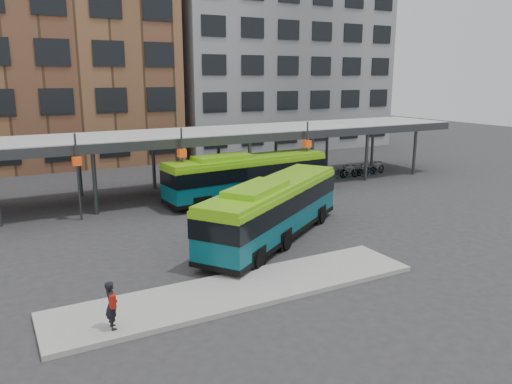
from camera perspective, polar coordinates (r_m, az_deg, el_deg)
name	(u,v)px	position (r m, az deg, el deg)	size (l,w,h in m)	color
ground	(316,245)	(23.86, 6.91, -6.02)	(120.00, 120.00, 0.00)	#28282B
boarding_island	(241,290)	(18.76, -1.68, -11.09)	(14.00, 3.00, 0.18)	gray
canopy	(206,135)	(34.04, -5.69, 6.50)	(40.00, 6.53, 4.80)	#999B9E
building_brick	(14,39)	(50.49, -25.88, 15.50)	(26.00, 14.00, 22.00)	brown
building_grey	(270,56)	(58.20, 1.62, 15.28)	(24.00, 14.00, 20.00)	slate
bus_front	(274,208)	(23.99, 2.01, -1.85)	(10.48, 8.20, 3.06)	#074955
bus_rear	(247,175)	(31.95, -1.03, 1.91)	(11.15, 3.23, 3.03)	#074955
pedestrian	(112,305)	(16.23, -16.18, -12.27)	(0.37, 0.61, 1.55)	black
bike_rack	(359,170)	(40.59, 11.71, 2.44)	(5.36, 1.48, 1.03)	slate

